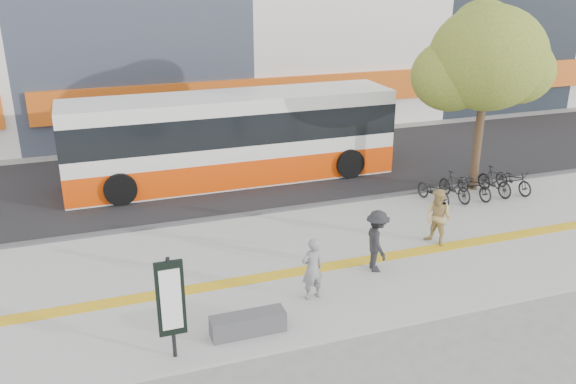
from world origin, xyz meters
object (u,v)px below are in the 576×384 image
object	(u,v)px
street_tree	(484,60)
bus	(232,140)
pedestrian_dark	(377,241)
bench	(248,324)
seated_woman	(312,269)
signboard	(171,300)
pedestrian_tan	(438,217)

from	to	relation	value
street_tree	bus	size ratio (longest dim) A/B	0.54
pedestrian_dark	bench	bearing A→B (deg)	123.59
bus	seated_woman	bearing A→B (deg)	-92.30
signboard	bus	distance (m)	10.69
bench	pedestrian_tan	size ratio (longest dim) A/B	1.00
signboard	street_tree	xyz separation A→B (m)	(11.38, 6.33, 3.15)
signboard	street_tree	size ratio (longest dim) A/B	0.35
seated_woman	pedestrian_tan	size ratio (longest dim) A/B	0.95
pedestrian_dark	seated_woman	bearing A→B (deg)	120.51
signboard	pedestrian_tan	bearing A→B (deg)	19.68
street_tree	seated_woman	world-z (taller)	street_tree
pedestrian_dark	pedestrian_tan	bearing A→B (deg)	-60.00
signboard	pedestrian_dark	world-z (taller)	signboard
seated_woman	pedestrian_tan	xyz separation A→B (m)	(4.35, 1.57, 0.04)
seated_woman	signboard	bearing A→B (deg)	9.33
bus	pedestrian_dark	xyz separation A→B (m)	(1.70, -8.05, -0.63)
bench	pedestrian_dark	bearing A→B (deg)	23.17
street_tree	pedestrian_tan	xyz separation A→B (m)	(-3.63, -3.56, -3.63)
street_tree	pedestrian_tan	distance (m)	6.25
pedestrian_tan	pedestrian_dark	distance (m)	2.44
signboard	bus	xyz separation A→B (m)	(3.75, 10.01, 0.16)
bench	pedestrian_dark	distance (m)	4.23
street_tree	bus	distance (m)	8.98
bench	bus	size ratio (longest dim) A/B	0.14
pedestrian_tan	bench	bearing A→B (deg)	-91.67
pedestrian_tan	pedestrian_dark	bearing A→B (deg)	-93.94
bench	pedestrian_tan	bearing A→B (deg)	21.85
street_tree	bus	bearing A→B (deg)	154.25
seated_woman	street_tree	bearing A→B (deg)	-157.46
bus	pedestrian_tan	size ratio (longest dim) A/B	7.29
bench	pedestrian_tan	world-z (taller)	pedestrian_tan
seated_woman	pedestrian_dark	size ratio (longest dim) A/B	0.94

